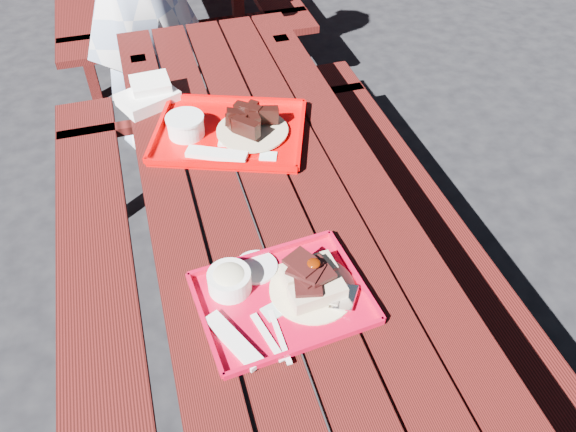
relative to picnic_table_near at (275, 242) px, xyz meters
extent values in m
plane|color=black|center=(0.00, 0.00, -0.56)|extent=(60.00, 60.00, 0.00)
cube|color=#490F0E|center=(-0.30, 0.00, 0.17)|extent=(0.14, 2.40, 0.04)
cube|color=#490F0E|center=(-0.15, 0.00, 0.17)|extent=(0.14, 2.40, 0.04)
cube|color=#490F0E|center=(0.00, 0.00, 0.17)|extent=(0.14, 2.40, 0.04)
cube|color=#490F0E|center=(0.15, 0.00, 0.17)|extent=(0.14, 2.40, 0.04)
cube|color=#490F0E|center=(0.30, 0.00, 0.17)|extent=(0.14, 2.40, 0.04)
cube|color=#490F0E|center=(-0.58, 0.00, -0.13)|extent=(0.25, 2.40, 0.04)
cube|color=#490F0E|center=(-0.58, 0.84, -0.35)|extent=(0.06, 0.06, 0.42)
cube|color=#490F0E|center=(0.58, 0.00, -0.13)|extent=(0.25, 2.40, 0.04)
cube|color=#490F0E|center=(0.58, 0.84, -0.35)|extent=(0.06, 0.06, 0.42)
cube|color=#490F0E|center=(-0.30, 0.96, -0.19)|extent=(0.06, 0.06, 0.75)
cube|color=#490F0E|center=(0.30, 0.96, -0.19)|extent=(0.06, 0.06, 0.75)
cube|color=#490F0E|center=(0.00, 0.96, -0.13)|extent=(1.40, 0.06, 0.04)
cube|color=#490F0E|center=(-0.58, 1.96, -0.35)|extent=(0.06, 0.06, 0.42)
cube|color=#490F0E|center=(0.58, 1.96, -0.35)|extent=(0.06, 0.06, 0.42)
cube|color=#490F0E|center=(-0.30, 1.84, -0.19)|extent=(0.06, 0.06, 0.75)
cube|color=#490F0E|center=(0.30, 1.84, -0.19)|extent=(0.06, 0.06, 0.75)
cube|color=#490F0E|center=(0.00, 1.84, -0.13)|extent=(1.40, 0.06, 0.04)
cube|color=#BB0525|center=(-0.08, -0.37, 0.20)|extent=(0.43, 0.34, 0.01)
cube|color=#BB0525|center=(-0.09, -0.22, 0.21)|extent=(0.40, 0.05, 0.02)
cube|color=#BB0525|center=(-0.07, -0.52, 0.21)|extent=(0.40, 0.05, 0.02)
cube|color=#BB0525|center=(0.12, -0.35, 0.21)|extent=(0.04, 0.31, 0.02)
cube|color=#BB0525|center=(-0.28, -0.39, 0.21)|extent=(0.04, 0.31, 0.02)
cylinder|color=beige|center=(0.00, -0.36, 0.20)|extent=(0.22, 0.22, 0.01)
cube|color=#CDB18F|center=(0.00, -0.40, 0.23)|extent=(0.14, 0.08, 0.04)
cube|color=#CDB18F|center=(0.00, -0.33, 0.23)|extent=(0.14, 0.08, 0.04)
ellipsoid|color=#4E1401|center=(0.00, -0.36, 0.31)|extent=(0.03, 0.03, 0.01)
cylinder|color=white|center=(-0.20, -0.30, 0.23)|extent=(0.11, 0.11, 0.05)
ellipsoid|color=beige|center=(-0.20, -0.30, 0.24)|extent=(0.09, 0.09, 0.04)
cylinder|color=silver|center=(-0.12, -0.25, 0.21)|extent=(0.11, 0.11, 0.01)
cube|color=white|center=(-0.22, -0.46, 0.21)|extent=(0.11, 0.18, 0.01)
cube|color=white|center=(-0.14, -0.47, 0.20)|extent=(0.05, 0.14, 0.01)
cube|color=white|center=(-0.12, -0.47, 0.20)|extent=(0.02, 0.15, 0.00)
cube|color=silver|center=(-0.11, -0.40, 0.20)|extent=(0.06, 0.06, 0.00)
cube|color=#DE0001|center=(-0.06, 0.34, 0.20)|extent=(0.58, 0.52, 0.01)
cube|color=#DE0001|center=(0.01, 0.52, 0.21)|extent=(0.45, 0.18, 0.02)
cube|color=#DE0001|center=(-0.12, 0.17, 0.21)|extent=(0.45, 0.18, 0.02)
cube|color=#DE0001|center=(0.17, 0.26, 0.21)|extent=(0.15, 0.35, 0.02)
cube|color=#DE0001|center=(-0.28, 0.43, 0.21)|extent=(0.15, 0.35, 0.02)
cube|color=white|center=(-0.01, 0.33, 0.21)|extent=(0.21, 0.21, 0.01)
cylinder|color=tan|center=(0.02, 0.32, 0.21)|extent=(0.24, 0.24, 0.01)
cylinder|color=white|center=(-0.20, 0.38, 0.23)|extent=(0.12, 0.12, 0.06)
cylinder|color=white|center=(-0.20, 0.38, 0.27)|extent=(0.13, 0.13, 0.01)
cube|color=white|center=(-0.12, 0.23, 0.21)|extent=(0.20, 0.13, 0.02)
cube|color=white|center=(0.03, 0.18, 0.20)|extent=(0.07, 0.06, 0.00)
cube|color=white|center=(-0.29, 0.61, 0.21)|extent=(0.24, 0.21, 0.04)
cube|color=white|center=(-0.28, 0.64, 0.25)|extent=(0.14, 0.11, 0.04)
camera|label=1|loc=(-0.31, -1.18, 1.32)|focal=35.00mm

